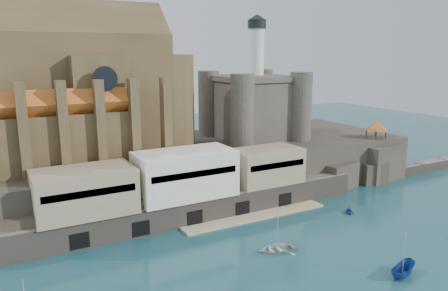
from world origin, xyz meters
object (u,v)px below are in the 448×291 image
boat_2 (402,276)px  church (80,96)px  pavilion (377,127)px  castle_keep (253,104)px

boat_2 → church: bearing=16.1°
church → pavilion: (66.13, -15.85, -9.40)m
castle_keep → boat_2: size_ratio=5.33×
castle_keep → pavilion: size_ratio=4.58×
church → boat_2: 65.26m
pavilion → castle_keep: bearing=149.8°
castle_keep → pavilion: castle_keep is taller
pavilion → boat_2: size_ratio=1.16×
castle_keep → boat_2: 55.44m
castle_keep → church: bearing=178.9°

